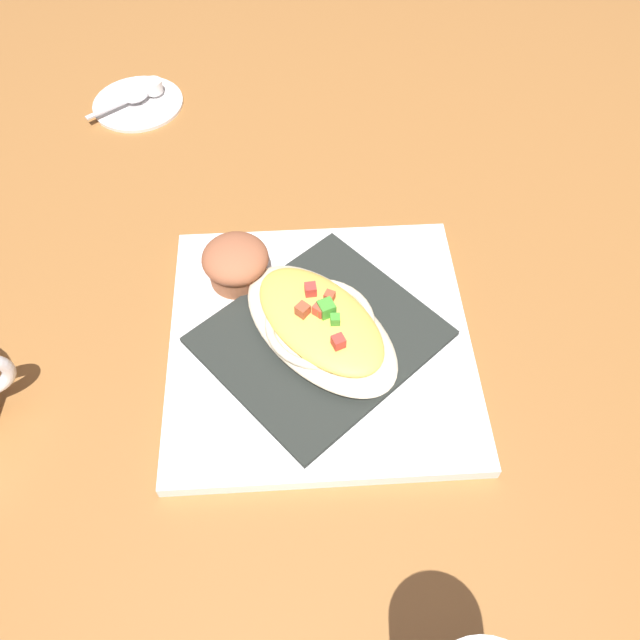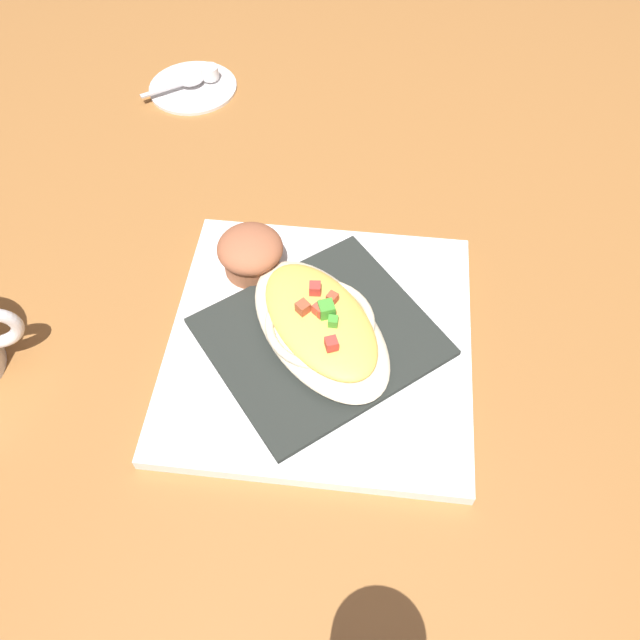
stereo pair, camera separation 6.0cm
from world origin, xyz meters
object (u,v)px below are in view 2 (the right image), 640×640
at_px(creamer_saucer, 193,86).
at_px(spoon, 188,82).
at_px(square_plate, 320,342).
at_px(muffin, 251,253).
at_px(creamer_cup_0, 210,72).
at_px(gratin_dish, 320,324).

height_order(creamer_saucer, spoon, spoon).
bearing_deg(square_plate, spoon, 31.67).
xyz_separation_m(square_plate, creamer_saucer, (0.39, 0.23, -0.00)).
height_order(square_plate, spoon, spoon).
xyz_separation_m(square_plate, muffin, (0.08, 0.08, 0.03)).
xyz_separation_m(spoon, creamer_cup_0, (0.02, -0.03, 0.00)).
bearing_deg(creamer_cup_0, creamer_saucer, 128.16).
xyz_separation_m(gratin_dish, creamer_saucer, (0.39, 0.23, -0.03)).
bearing_deg(square_plate, muffin, 47.25).
relative_size(muffin, spoon, 0.84).
bearing_deg(square_plate, gratin_dish, -100.76).
bearing_deg(creamer_saucer, gratin_dish, -149.02).
height_order(square_plate, creamer_saucer, square_plate).
relative_size(gratin_dish, creamer_saucer, 1.73).
bearing_deg(gratin_dish, spoon, 31.67).
distance_m(muffin, creamer_cup_0, 0.35).
xyz_separation_m(square_plate, creamer_cup_0, (0.40, 0.21, 0.01)).
relative_size(square_plate, spoon, 3.65).
bearing_deg(muffin, square_plate, -132.75).
distance_m(gratin_dish, spoon, 0.45).
bearing_deg(creamer_saucer, spoon, 128.16).
relative_size(gratin_dish, muffin, 3.05).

